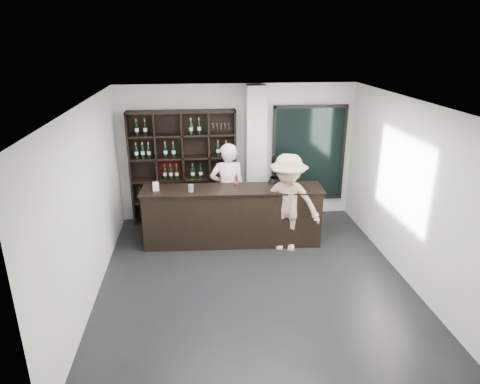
{
  "coord_description": "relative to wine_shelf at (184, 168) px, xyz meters",
  "views": [
    {
      "loc": [
        -0.88,
        -6.08,
        3.81
      ],
      "look_at": [
        -0.12,
        1.1,
        1.16
      ],
      "focal_mm": 32.0,
      "sensor_mm": 36.0,
      "label": 1
    }
  ],
  "objects": [
    {
      "name": "customer",
      "position": [
        1.9,
        -1.52,
        -0.27
      ],
      "size": [
        1.34,
        1.0,
        1.85
      ],
      "primitive_type": "imported",
      "rotation": [
        0.0,
        0.0,
        -0.29
      ],
      "color": "tan",
      "rests_on": "floor"
    },
    {
      "name": "taster_pink",
      "position": [
        0.87,
        -0.72,
        -0.26
      ],
      "size": [
        0.71,
        0.49,
        1.89
      ],
      "primitive_type": "imported",
      "rotation": [
        0.0,
        0.0,
        3.19
      ],
      "color": "#FFCCCC",
      "rests_on": "floor"
    },
    {
      "name": "napkin_stack",
      "position": [
        1.95,
        -1.14,
        -0.07
      ],
      "size": [
        0.13,
        0.13,
        0.02
      ],
      "primitive_type": "cube",
      "rotation": [
        0.0,
        0.0,
        0.03
      ],
      "color": "white",
      "rests_on": "tasting_counter"
    },
    {
      "name": "spit_cup",
      "position": [
        0.15,
        -1.25,
        -0.01
      ],
      "size": [
        0.12,
        0.12,
        0.13
      ],
      "primitive_type": "cylinder",
      "rotation": [
        0.0,
        0.0,
        0.3
      ],
      "color": "silver",
      "rests_on": "tasting_counter"
    },
    {
      "name": "card_stand",
      "position": [
        -0.49,
        -1.13,
        0.0
      ],
      "size": [
        0.11,
        0.06,
        0.16
      ],
      "primitive_type": "cube",
      "rotation": [
        0.0,
        0.0,
        0.09
      ],
      "color": "white",
      "rests_on": "tasting_counter"
    },
    {
      "name": "glass_panel",
      "position": [
        2.7,
        0.12,
        0.2
      ],
      "size": [
        1.6,
        0.08,
        2.1
      ],
      "color": "black",
      "rests_on": "floor"
    },
    {
      "name": "taster_black",
      "position": [
        1.84,
        -0.72,
        -0.39
      ],
      "size": [
        0.86,
        0.71,
        1.62
      ],
      "primitive_type": "imported",
      "rotation": [
        0.0,
        0.0,
        3.02
      ],
      "color": "black",
      "rests_on": "floor"
    },
    {
      "name": "wine_glass",
      "position": [
        0.98,
        -1.28,
        0.03
      ],
      "size": [
        0.11,
        0.11,
        0.21
      ],
      "primitive_type": null,
      "rotation": [
        0.0,
        0.0,
        0.28
      ],
      "color": "white",
      "rests_on": "tasting_counter"
    },
    {
      "name": "tasting_counter",
      "position": [
        0.92,
        -1.15,
        -0.64
      ],
      "size": [
        3.41,
        0.7,
        1.12
      ],
      "rotation": [
        0.0,
        0.0,
        -0.05
      ],
      "color": "black",
      "rests_on": "floor"
    },
    {
      "name": "floor",
      "position": [
        1.15,
        -2.57,
        -1.2
      ],
      "size": [
        5.0,
        5.5,
        0.01
      ],
      "primitive_type": "cube",
      "color": "black",
      "rests_on": "ground"
    },
    {
      "name": "wine_shelf",
      "position": [
        0.0,
        0.0,
        0.0
      ],
      "size": [
        2.2,
        0.35,
        2.4
      ],
      "primitive_type": null,
      "color": "black",
      "rests_on": "floor"
    },
    {
      "name": "structural_column",
      "position": [
        1.5,
        -0.1,
        0.25
      ],
      "size": [
        0.4,
        0.4,
        2.9
      ],
      "primitive_type": "cube",
      "color": "silver",
      "rests_on": "floor"
    }
  ]
}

